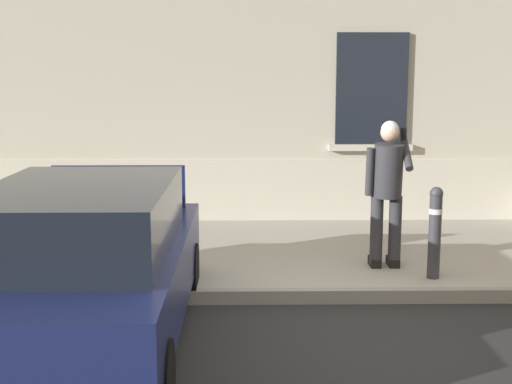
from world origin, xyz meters
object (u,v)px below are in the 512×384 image
(bollard_near_person, at_px, (435,229))
(planter_cream, at_px, (35,200))
(hatchback_car_navy, at_px, (85,262))
(person_on_phone, at_px, (387,185))

(bollard_near_person, distance_m, planter_cream, 5.76)
(bollard_near_person, height_order, planter_cream, bollard_near_person)
(hatchback_car_navy, height_order, bollard_near_person, hatchback_car_navy)
(hatchback_car_navy, xyz_separation_m, person_on_phone, (3.08, 2.04, 0.36))
(hatchback_car_navy, distance_m, bollard_near_person, 3.89)
(person_on_phone, relative_size, planter_cream, 2.04)
(hatchback_car_navy, relative_size, person_on_phone, 2.32)
(hatchback_car_navy, relative_size, planter_cream, 4.73)
(bollard_near_person, relative_size, planter_cream, 1.22)
(hatchback_car_navy, bearing_deg, bollard_near_person, 24.37)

